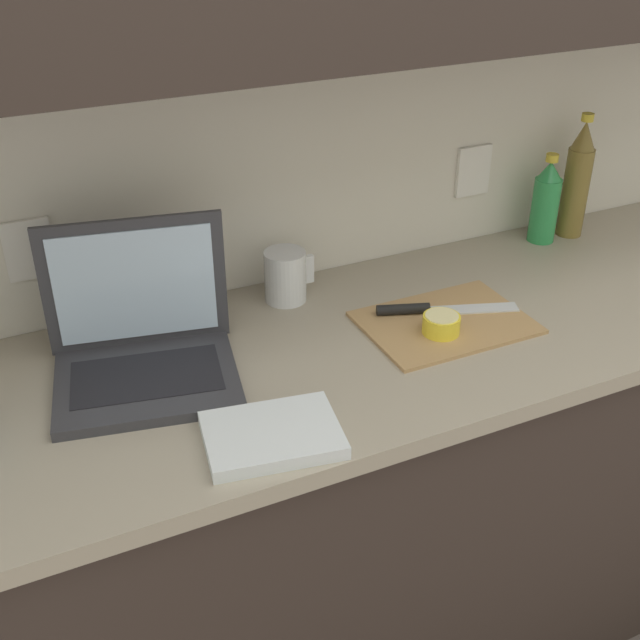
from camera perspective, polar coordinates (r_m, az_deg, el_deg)
name	(u,v)px	position (r m, az deg, el deg)	size (l,w,h in m)	color
ground_plane	(427,612)	(2.27, 7.60, -19.87)	(12.00, 12.00, 0.00)	#564C47
counter_unit	(446,476)	(1.95, 8.98, -10.91)	(2.40, 0.62, 0.90)	#332823
laptop	(142,341)	(1.49, -12.53, -1.46)	(0.37, 0.32, 0.27)	#333338
cutting_board	(445,323)	(1.65, 8.90, -0.18)	(0.33, 0.24, 0.01)	tan
knife	(423,309)	(1.67, 7.33, 0.76)	(0.29, 0.13, 0.02)	silver
lemon_half_cut	(441,324)	(1.60, 8.62, -0.28)	(0.07, 0.07, 0.04)	yellow
bottle_green_soda	(577,181)	(2.07, 17.80, 9.42)	(0.06, 0.06, 0.31)	olive
bottle_oil_tall	(546,202)	(2.03, 15.74, 8.07)	(0.07, 0.07, 0.22)	#2D934C
measuring_cup	(286,276)	(1.70, -2.46, 3.15)	(0.11, 0.09, 0.11)	silver
dish_towel	(272,435)	(1.32, -3.42, -8.17)	(0.22, 0.16, 0.02)	white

